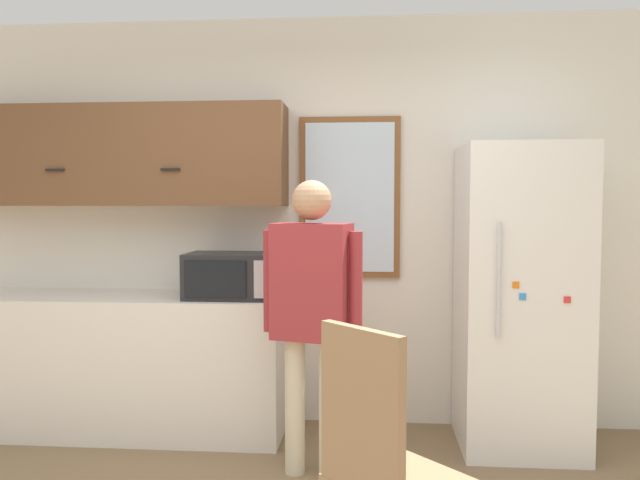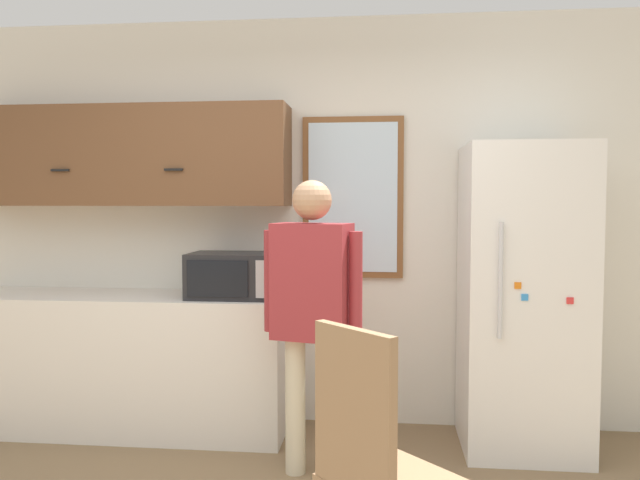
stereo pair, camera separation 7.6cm
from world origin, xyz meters
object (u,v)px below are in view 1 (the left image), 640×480
(person, at_px, (312,299))
(refrigerator, at_px, (519,297))
(microwave, at_px, (230,275))
(chair, at_px, (381,458))

(person, relative_size, refrigerator, 0.88)
(microwave, xyz_separation_m, chair, (0.92, -1.61, -0.47))
(person, bearing_deg, chair, -58.07)
(refrigerator, bearing_deg, person, -156.81)
(microwave, relative_size, chair, 0.51)
(refrigerator, bearing_deg, chair, -117.96)
(person, xyz_separation_m, chair, (0.35, -1.09, -0.41))
(microwave, bearing_deg, refrigerator, -0.01)
(microwave, bearing_deg, person, -42.60)
(person, height_order, refrigerator, refrigerator)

